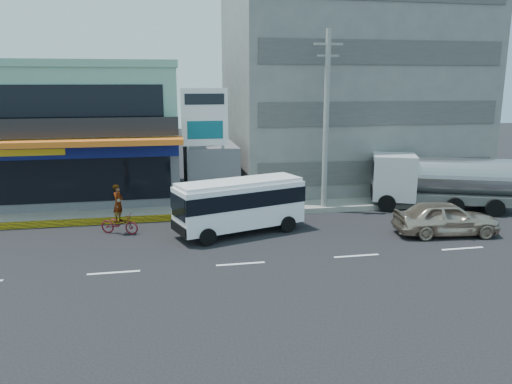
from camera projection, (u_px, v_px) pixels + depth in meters
ground at (241, 264)px, 20.29m from camera, size 120.00×120.00×0.00m
sidewalk at (297, 201)px, 30.29m from camera, size 70.00×5.00×0.30m
shop_building at (79, 134)px, 31.29m from camera, size 12.40×11.70×8.00m
concrete_building at (346, 85)px, 35.00m from camera, size 16.00×12.00×14.00m
gap_structure at (210, 171)px, 31.41m from camera, size 3.00×6.00×3.50m
satellite_dish at (211, 144)px, 30.05m from camera, size 1.50×1.50×0.15m
billboard at (205, 124)px, 27.94m from camera, size 2.60×0.18×6.90m
utility_pole_near at (326, 121)px, 27.38m from camera, size 1.60×0.30×10.00m
minibus at (240, 202)px, 24.07m from camera, size 6.60×3.85×2.63m
sedan at (446, 218)px, 23.99m from camera, size 5.11×2.51×1.67m
tanker_truck at (437, 181)px, 28.61m from camera, size 8.21×5.05×3.12m
motorcycle_rider at (119, 218)px, 24.14m from camera, size 2.02×1.33×2.45m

